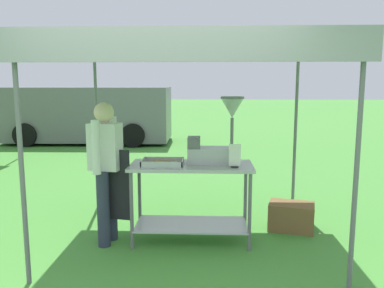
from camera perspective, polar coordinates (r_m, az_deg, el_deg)
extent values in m
plane|color=#478E38|center=(9.16, -0.48, -2.61)|extent=(70.00, 70.00, 0.00)
cylinder|color=slate|center=(3.76, -23.48, -2.79)|extent=(0.04, 0.04, 2.22)
cylinder|color=slate|center=(3.62, 22.74, -3.19)|extent=(0.04, 0.04, 2.22)
cylinder|color=slate|center=(5.97, -13.57, 1.75)|extent=(0.04, 0.04, 2.22)
cylinder|color=slate|center=(5.88, 14.73, 1.60)|extent=(0.04, 0.04, 2.22)
cube|color=#939399|center=(4.53, -0.03, 14.18)|extent=(3.10, 2.58, 0.05)
cube|color=#939399|center=(3.24, -1.00, 13.91)|extent=(3.10, 0.02, 0.24)
cube|color=#B7B7BC|center=(4.46, -0.11, -3.18)|extent=(1.38, 0.60, 0.04)
cube|color=#B7B7BC|center=(4.65, -0.10, -11.57)|extent=(1.27, 0.56, 0.02)
cylinder|color=slate|center=(4.41, -8.73, -9.54)|extent=(0.04, 0.04, 0.87)
cylinder|color=slate|center=(4.35, 8.34, -9.77)|extent=(0.04, 0.04, 0.87)
cylinder|color=slate|center=(4.88, -7.59, -7.69)|extent=(0.04, 0.04, 0.87)
cylinder|color=slate|center=(4.83, 7.72, -7.87)|extent=(0.04, 0.04, 0.87)
cube|color=#B7B7BC|center=(4.39, -4.25, -3.07)|extent=(0.46, 0.30, 0.01)
cube|color=#B7B7BC|center=(4.24, -4.48, -2.99)|extent=(0.46, 0.01, 0.06)
cube|color=#B7B7BC|center=(4.52, -4.05, -2.25)|extent=(0.46, 0.01, 0.06)
cube|color=#B7B7BC|center=(4.41, -7.12, -2.57)|extent=(0.01, 0.30, 0.06)
cube|color=#B7B7BC|center=(4.36, -1.36, -2.64)|extent=(0.01, 0.30, 0.06)
torus|color=gold|center=(4.31, -5.05, -3.06)|extent=(0.10, 0.10, 0.03)
torus|color=gold|center=(4.43, -2.43, -2.70)|extent=(0.11, 0.11, 0.03)
torus|color=gold|center=(4.32, -4.11, -3.01)|extent=(0.11, 0.11, 0.03)
torus|color=gold|center=(4.39, -5.22, -2.82)|extent=(0.11, 0.11, 0.03)
torus|color=gold|center=(4.48, -4.79, -2.59)|extent=(0.11, 0.11, 0.03)
torus|color=gold|center=(4.46, -5.79, -2.65)|extent=(0.12, 0.12, 0.03)
torus|color=gold|center=(4.46, -3.65, -2.63)|extent=(0.12, 0.12, 0.03)
torus|color=gold|center=(4.31, -2.74, -3.03)|extent=(0.12, 0.12, 0.03)
torus|color=gold|center=(4.38, -6.52, -2.88)|extent=(0.12, 0.12, 0.03)
torus|color=gold|center=(4.35, -1.98, -2.90)|extent=(0.10, 0.10, 0.03)
cube|color=#B7B7BC|center=(4.51, 2.95, -1.65)|extent=(0.56, 0.28, 0.18)
cube|color=slate|center=(4.49, 0.29, 0.26)|extent=(0.14, 0.22, 0.12)
cylinder|color=slate|center=(4.48, 5.80, 1.62)|extent=(0.04, 0.04, 0.34)
cone|color=#B7B7BC|center=(4.45, 5.85, 5.16)|extent=(0.25, 0.25, 0.21)
cylinder|color=slate|center=(4.45, 5.88, 6.69)|extent=(0.26, 0.26, 0.02)
cube|color=black|center=(4.31, 6.19, -3.29)|extent=(0.08, 0.05, 0.02)
cube|color=white|center=(4.28, 6.22, -1.61)|extent=(0.13, 0.01, 0.24)
cylinder|color=#2D3347|center=(4.72, -11.67, -8.47)|extent=(0.14, 0.14, 0.86)
cylinder|color=#2D3347|center=(4.55, -12.72, -9.18)|extent=(0.14, 0.14, 0.86)
cube|color=silver|center=(4.47, -12.47, -0.36)|extent=(0.37, 0.28, 0.52)
cube|color=black|center=(4.51, -10.90, -5.83)|extent=(0.32, 0.08, 0.80)
cylinder|color=silver|center=(4.67, -11.33, 0.38)|extent=(0.10, 0.10, 0.58)
cylinder|color=silver|center=(4.27, -13.73, -0.47)|extent=(0.10, 0.10, 0.58)
sphere|color=beige|center=(4.43, -12.63, 4.50)|extent=(0.22, 0.22, 0.22)
cube|color=brown|center=(5.15, 14.17, -10.13)|extent=(0.62, 0.49, 0.34)
cube|color=slate|center=(12.54, -14.87, 4.30)|extent=(5.04, 1.98, 1.60)
cube|color=#1E2833|center=(12.12, -5.99, 6.29)|extent=(0.13, 1.62, 0.70)
cylinder|color=black|center=(13.17, -7.14, 2.32)|extent=(0.68, 0.25, 0.68)
cylinder|color=black|center=(11.34, -8.53, 1.25)|extent=(0.68, 0.25, 0.68)
cylinder|color=black|center=(13.97, -19.84, 2.24)|extent=(0.68, 0.25, 0.68)
cylinder|color=black|center=(12.27, -22.96, 1.21)|extent=(0.68, 0.25, 0.68)
cylinder|color=slate|center=(10.59, -23.70, 4.56)|extent=(0.04, 0.04, 2.33)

